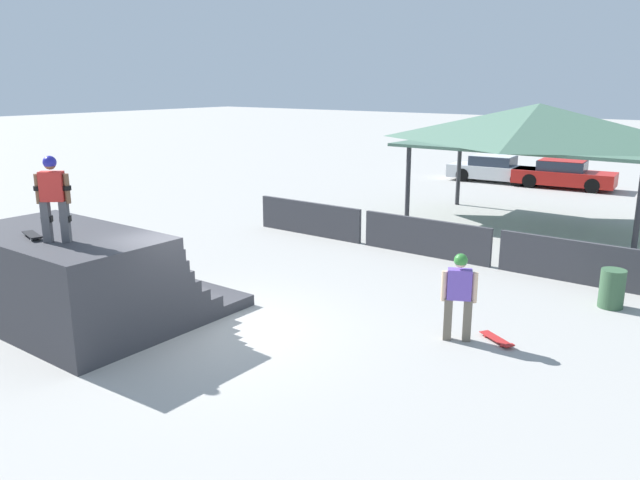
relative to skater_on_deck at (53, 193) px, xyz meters
name	(u,v)px	position (x,y,z in m)	size (l,w,h in m)	color
ground_plane	(210,331)	(1.88, 1.90, -2.82)	(160.00, 160.00, 0.00)	#A3A09B
quarter_pipe_ramp	(80,281)	(-0.60, 0.73, -1.96)	(4.36, 4.30, 1.91)	#38383D
skater_on_deck	(53,193)	(0.00, 0.00, 0.00)	(0.61, 0.54, 1.58)	#4C4C51
skateboard_on_deck	(33,235)	(-0.65, -0.12, -0.85)	(0.79, 0.40, 0.09)	silver
bystander_walking	(459,290)	(5.94, 4.41, -1.82)	(0.64, 0.39, 1.70)	#6B6051
skateboard_on_ground	(498,339)	(6.62, 4.76, -2.76)	(0.80, 0.59, 0.09)	red
barrier_fence	(425,237)	(2.67, 9.35, -2.29)	(12.10, 0.12, 1.05)	#3D3D42
pavilion_shelter	(538,126)	(3.79, 14.81, 0.52)	(8.49, 4.79, 4.08)	#2D2D33
trash_bin	(612,289)	(7.85, 8.05, -2.39)	(0.52, 0.52, 0.85)	#385B3D
parked_car_white	(494,169)	(-0.91, 23.32, -2.22)	(4.46, 2.00, 1.27)	silver
parked_car_red	(563,175)	(2.34, 23.45, -2.22)	(4.54, 2.05, 1.27)	red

